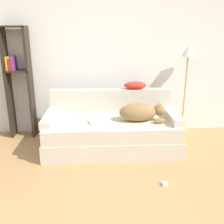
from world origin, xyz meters
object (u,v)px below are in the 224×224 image
dog (140,112)px  bookshelf (18,78)px  floor_lamp (187,66)px  laptop (100,121)px  throw_pillow (135,85)px  power_adapter (165,184)px  couch (112,134)px

dog → bookshelf: bookshelf is taller
floor_lamp → laptop: bearing=-156.1°
laptop → throw_pillow: (0.57, 0.51, 0.42)m
dog → laptop: size_ratio=1.80×
throw_pillow → dog: bearing=-88.2°
throw_pillow → power_adapter: 1.68m
dog → bookshelf: (-1.89, 0.66, 0.40)m
couch → bookshelf: size_ratio=1.09×
floor_lamp → throw_pillow: bearing=-171.7°
floor_lamp → dog: bearing=-144.2°
power_adapter → bookshelf: bearing=141.7°
dog → couch: bearing=171.0°
laptop → throw_pillow: size_ratio=1.04×
bookshelf → floor_lamp: bookshelf is taller
dog → throw_pillow: size_ratio=1.88×
couch → dog: bearing=-9.0°
laptop → bookshelf: (-1.30, 0.69, 0.52)m
dog → throw_pillow: throw_pillow is taller
bookshelf → power_adapter: bookshelf is taller
couch → throw_pillow: 0.88m
dog → laptop: bearing=-177.7°
couch → laptop: 0.31m
couch → laptop: size_ratio=5.26×
throw_pillow → power_adapter: size_ratio=5.76×
laptop → throw_pillow: bearing=25.6°
dog → floor_lamp: bearing=35.8°
couch → bookshelf: bookshelf is taller
dog → floor_lamp: size_ratio=0.45×
couch → floor_lamp: floor_lamp is taller
laptop → throw_pillow: 0.87m
couch → throw_pillow: bearing=46.5°
power_adapter → floor_lamp: bearing=65.8°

